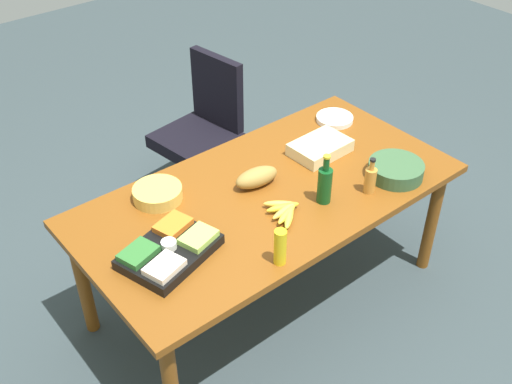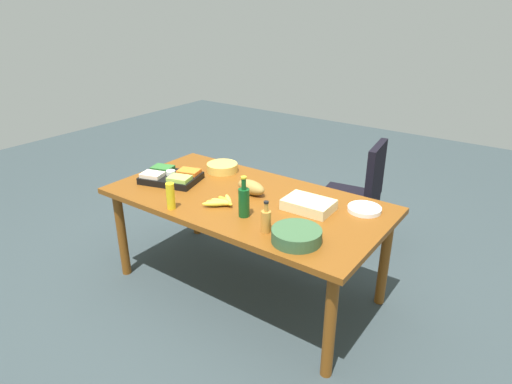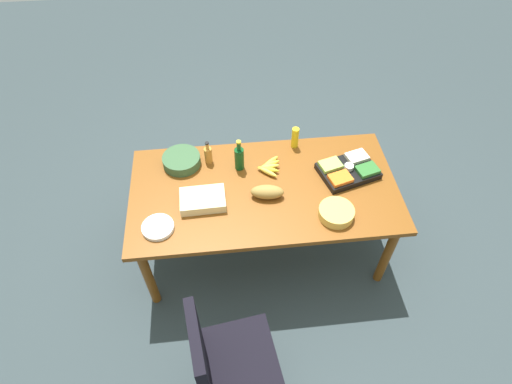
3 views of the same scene
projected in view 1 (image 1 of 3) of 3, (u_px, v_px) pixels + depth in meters
name	position (u px, v px, depth m)	size (l,w,h in m)	color
ground_plane	(267.00, 294.00, 3.61)	(10.00, 10.00, 0.00)	#323F42
conference_table	(268.00, 203.00, 3.20)	(1.98, 1.02, 0.75)	brown
office_chair	(202.00, 143.00, 4.26)	(0.56, 0.56, 0.95)	gray
bread_loaf	(257.00, 177.00, 3.17)	(0.24, 0.11, 0.10)	olive
wine_bottle	(325.00, 184.00, 3.03)	(0.09, 0.09, 0.27)	#0F461B
mustard_bottle	(280.00, 247.00, 2.69)	(0.06, 0.06, 0.18)	yellow
salad_bowl	(396.00, 170.00, 3.24)	(0.29, 0.29, 0.08)	#365B37
sheet_cake	(320.00, 148.00, 3.42)	(0.32, 0.22, 0.07)	beige
veggie_tray	(169.00, 250.00, 2.76)	(0.49, 0.41, 0.09)	black
dressing_bottle	(370.00, 179.00, 3.11)	(0.06, 0.06, 0.20)	#C48231
chip_bowl	(158.00, 193.00, 3.09)	(0.25, 0.25, 0.07)	#E2B94E
banana_bunch	(285.00, 211.00, 3.00)	(0.19, 0.24, 0.04)	gold
paper_plate_stack	(335.00, 119.00, 3.71)	(0.22, 0.22, 0.03)	white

